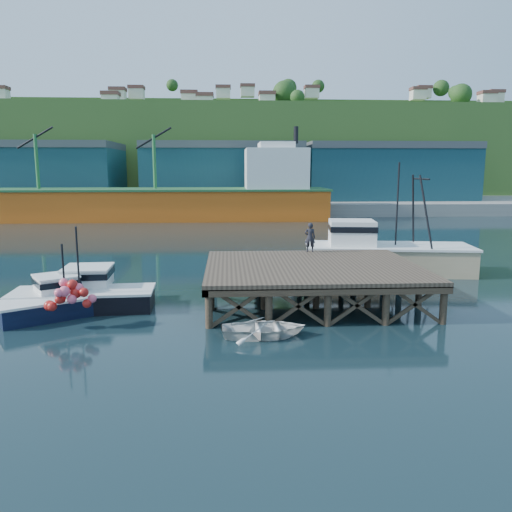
{
  "coord_description": "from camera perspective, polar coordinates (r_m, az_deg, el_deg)",
  "views": [
    {
      "loc": [
        0.73,
        -27.65,
        7.47
      ],
      "look_at": [
        2.42,
        2.0,
        2.3
      ],
      "focal_mm": 35.0,
      "sensor_mm": 36.0,
      "label": 1
    }
  ],
  "objects": [
    {
      "name": "hillside",
      "position": [
        127.7,
        -3.67,
        11.44
      ],
      "size": [
        220.0,
        50.0,
        22.0
      ],
      "primitive_type": "cube",
      "color": "#2D511E",
      "rests_on": "ground"
    },
    {
      "name": "far_quay",
      "position": [
        97.86,
        -3.71,
        6.06
      ],
      "size": [
        160.0,
        40.0,
        2.0
      ],
      "primitive_type": "cube",
      "color": "gray",
      "rests_on": "ground"
    },
    {
      "name": "dockworker",
      "position": [
        32.79,
        6.19,
        2.13
      ],
      "size": [
        0.75,
        0.53,
        1.91
      ],
      "primitive_type": "imported",
      "rotation": [
        0.0,
        0.0,
        3.03
      ],
      "color": "black",
      "rests_on": "wharf"
    },
    {
      "name": "warehouse_mid",
      "position": [
        92.65,
        -3.77,
        9.25
      ],
      "size": [
        28.0,
        16.0,
        9.0
      ],
      "primitive_type": "cube",
      "color": "#194A52",
      "rests_on": "far_quay"
    },
    {
      "name": "trawler",
      "position": [
        37.5,
        14.46,
        0.62
      ],
      "size": [
        12.35,
        5.77,
        7.97
      ],
      "rotation": [
        0.0,
        0.0,
        -0.13
      ],
      "color": "tan",
      "rests_on": "ground"
    },
    {
      "name": "ground",
      "position": [
        28.65,
        -4.64,
        -5.27
      ],
      "size": [
        300.0,
        300.0,
        0.0
      ],
      "primitive_type": "plane",
      "color": "black",
      "rests_on": "ground"
    },
    {
      "name": "warehouse_left",
      "position": [
        99.3,
        -24.64,
        8.43
      ],
      "size": [
        32.0,
        16.0,
        9.0
      ],
      "primitive_type": "cube",
      "color": "#194A52",
      "rests_on": "far_quay"
    },
    {
      "name": "wharf",
      "position": [
        28.41,
        6.46,
        -1.41
      ],
      "size": [
        12.0,
        10.0,
        2.62
      ],
      "color": "brown",
      "rests_on": "ground"
    },
    {
      "name": "warehouse_right",
      "position": [
        97.16,
        14.45,
        9.0
      ],
      "size": [
        30.0,
        16.0,
        9.0
      ],
      "primitive_type": "cube",
      "color": "#194A52",
      "rests_on": "far_quay"
    },
    {
      "name": "boat_navy",
      "position": [
        27.94,
        -21.38,
        -4.7
      ],
      "size": [
        6.36,
        5.12,
        3.82
      ],
      "rotation": [
        0.0,
        0.0,
        0.56
      ],
      "color": "black",
      "rests_on": "ground"
    },
    {
      "name": "boat_black",
      "position": [
        28.68,
        -18.99,
        -4.03
      ],
      "size": [
        7.57,
        6.36,
        4.6
      ],
      "rotation": [
        0.0,
        0.0,
        0.05
      ],
      "color": "black",
      "rests_on": "ground"
    },
    {
      "name": "cargo_ship",
      "position": [
        76.32,
        -10.25,
        6.6
      ],
      "size": [
        55.5,
        10.0,
        13.75
      ],
      "color": "orange",
      "rests_on": "ground"
    },
    {
      "name": "dinghy",
      "position": [
        22.71,
        0.89,
        -8.28
      ],
      "size": [
        3.95,
        2.91,
        0.79
      ],
      "primitive_type": "imported",
      "rotation": [
        0.0,
        0.0,
        1.62
      ],
      "color": "silver",
      "rests_on": "ground"
    }
  ]
}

